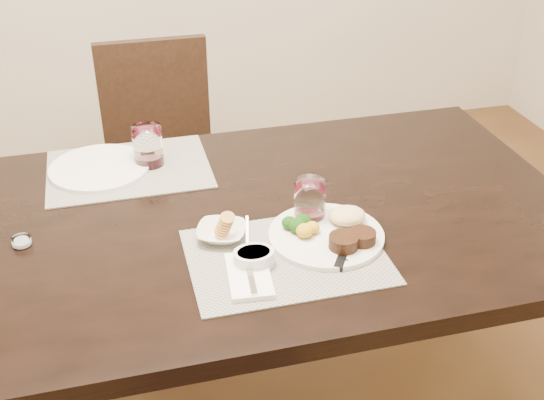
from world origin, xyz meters
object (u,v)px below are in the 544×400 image
object	(u,v)px
cracker_bowl	(222,232)
far_plate	(99,168)
chair_far	(161,148)
dinner_plate	(332,232)
wine_glass_near	(310,203)
steak_knife	(339,250)

from	to	relation	value
cracker_bowl	far_plate	distance (m)	0.51
chair_far	dinner_plate	xyz separation A→B (m)	(0.31, -1.09, 0.27)
cracker_bowl	wine_glass_near	xyz separation A→B (m)	(0.23, 0.03, 0.03)
steak_knife	wine_glass_near	size ratio (longest dim) A/B	2.21
cracker_bowl	dinner_plate	bearing A→B (deg)	-14.41
chair_far	dinner_plate	distance (m)	1.17
cracker_bowl	steak_knife	bearing A→B (deg)	-26.36
far_plate	steak_knife	bearing A→B (deg)	-46.35
dinner_plate	wine_glass_near	xyz separation A→B (m)	(-0.03, 0.09, 0.03)
chair_far	wine_glass_near	world-z (taller)	chair_far
cracker_bowl	wine_glass_near	size ratio (longest dim) A/B	1.37
cracker_bowl	far_plate	xyz separation A→B (m)	(-0.27, 0.43, -0.01)
steak_knife	wine_glass_near	distance (m)	0.16
dinner_plate	cracker_bowl	size ratio (longest dim) A/B	1.87
wine_glass_near	chair_far	bearing A→B (deg)	105.65
chair_far	far_plate	world-z (taller)	chair_far
dinner_plate	steak_knife	world-z (taller)	dinner_plate
dinner_plate	far_plate	bearing A→B (deg)	139.15
dinner_plate	steak_knife	xyz separation A→B (m)	(-0.00, -0.06, -0.01)
dinner_plate	cracker_bowl	world-z (taller)	cracker_bowl
chair_far	wine_glass_near	distance (m)	1.08
chair_far	dinner_plate	bearing A→B (deg)	-74.25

